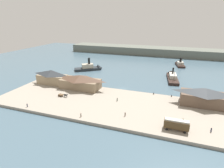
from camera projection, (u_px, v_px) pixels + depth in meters
name	position (u px, v px, depth m)	size (l,w,h in m)	color
ground_plane	(123.00, 89.00, 104.97)	(320.00, 320.00, 0.00)	#476070
quay_promenade	(109.00, 104.00, 85.25)	(110.00, 36.00, 1.20)	#9E9384
seawall_edge	(121.00, 90.00, 101.60)	(110.00, 0.80, 1.00)	gray
ferry_shed_east_terminal	(52.00, 77.00, 108.28)	(18.01, 7.46, 8.35)	#998466
ferry_shed_customs_shed	(80.00, 82.00, 101.64)	(22.21, 10.24, 7.51)	#847056
ferry_shed_west_terminal	(205.00, 97.00, 81.81)	(20.61, 9.83, 8.00)	brown
street_tram	(176.00, 124.00, 63.89)	(8.43, 2.79, 4.01)	#4C381E
horse_cart	(63.00, 95.00, 91.58)	(5.44, 1.59, 1.87)	brown
pedestrian_near_cart	(211.00, 130.00, 63.27)	(0.44, 0.44, 1.78)	#33384C
pedestrian_near_west_shed	(81.00, 115.00, 72.89)	(0.43, 0.43, 1.74)	#6B5B4C
pedestrian_walking_east	(27.00, 105.00, 80.98)	(0.43, 0.43, 1.76)	#33384C
pedestrian_walking_west	(117.00, 99.00, 86.83)	(0.41, 0.41, 1.64)	#3D4C42
pedestrian_standing_center	(125.00, 114.00, 73.47)	(0.43, 0.43, 1.74)	#4C3D33
pedestrian_at_waters_edge	(183.00, 120.00, 69.33)	(0.40, 0.40, 1.61)	#3D4C42
mooring_post_center_east	(154.00, 94.00, 94.40)	(0.44, 0.44, 0.90)	black
mooring_post_center_west	(172.00, 96.00, 91.61)	(0.44, 0.44, 0.90)	black
ferry_moored_east	(180.00, 64.00, 156.06)	(8.45, 17.75, 8.88)	black
ferry_moored_west	(91.00, 68.00, 142.48)	(20.95, 17.59, 11.49)	#23282D
ferry_mid_harbor	(172.00, 77.00, 122.30)	(8.92, 25.17, 9.75)	black
far_headland	(151.00, 51.00, 201.14)	(180.00, 24.00, 8.00)	#60665B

